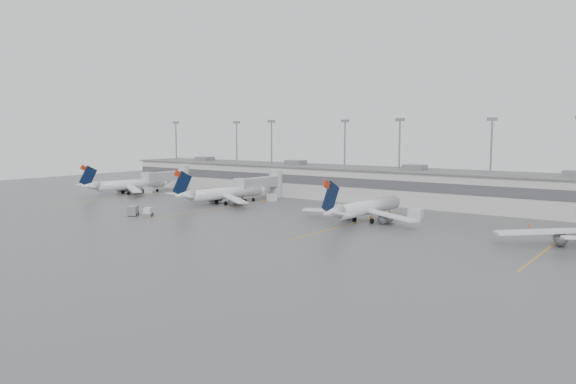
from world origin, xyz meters
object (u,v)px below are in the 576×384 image
Objects in this scene: jet_mid_left at (223,193)px; baggage_tug at (148,213)px; jet_mid_right at (365,208)px; jet_far_left at (127,184)px.

jet_mid_left is 8.49× the size of baggage_tug.
jet_mid_right is 8.81× the size of baggage_tug.
jet_far_left reaches higher than baggage_tug.
jet_mid_left is 22.81m from baggage_tug.
jet_mid_right is (76.25, -3.78, 0.12)m from jet_far_left.
jet_mid_right reaches higher than jet_far_left.
jet_far_left is 43.46m from baggage_tug.
jet_mid_left is at bearing 178.33° from jet_mid_right.
jet_mid_left is at bearing 10.74° from jet_far_left.
jet_far_left is 0.95× the size of jet_mid_right.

